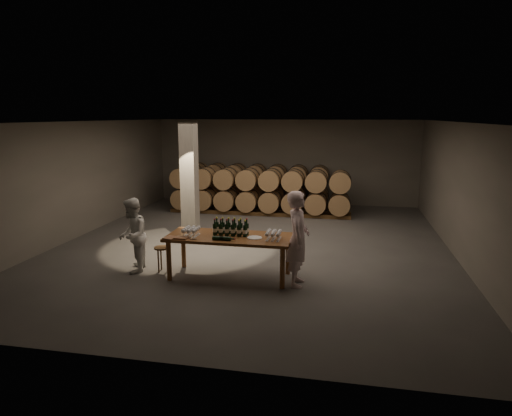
% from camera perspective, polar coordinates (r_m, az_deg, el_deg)
% --- Properties ---
extents(room, '(12.00, 12.00, 12.00)m').
position_cam_1_polar(room, '(12.44, -8.31, 3.26)').
color(room, '#4D4B48').
rests_on(room, ground).
extents(tasting_table, '(2.60, 1.10, 0.90)m').
position_cam_1_polar(tasting_table, '(9.55, -3.34, -4.09)').
color(tasting_table, brown).
rests_on(tasting_table, ground).
extents(barrel_stack_back, '(5.48, 0.95, 1.57)m').
position_cam_1_polar(barrel_stack_back, '(17.11, 0.01, 3.01)').
color(barrel_stack_back, brown).
rests_on(barrel_stack_back, ground).
extents(barrel_stack_front, '(6.26, 0.95, 1.57)m').
position_cam_1_polar(barrel_stack_front, '(15.68, 0.42, 2.22)').
color(barrel_stack_front, brown).
rests_on(barrel_stack_front, ground).
extents(bottle_cluster, '(0.74, 0.24, 0.36)m').
position_cam_1_polar(bottle_cluster, '(9.56, -3.17, -2.65)').
color(bottle_cluster, black).
rests_on(bottle_cluster, tasting_table).
extents(lying_bottles, '(0.48, 0.08, 0.08)m').
position_cam_1_polar(lying_bottles, '(9.19, -4.24, -3.81)').
color(lying_bottles, black).
rests_on(lying_bottles, tasting_table).
extents(glass_cluster_left, '(0.31, 0.42, 0.18)m').
position_cam_1_polar(glass_cluster_left, '(9.58, -8.12, -2.69)').
color(glass_cluster_left, silver).
rests_on(glass_cluster_left, tasting_table).
extents(glass_cluster_right, '(0.30, 0.41, 0.17)m').
position_cam_1_polar(glass_cluster_right, '(9.24, 2.21, -3.16)').
color(glass_cluster_right, silver).
rests_on(glass_cluster_right, tasting_table).
extents(plate, '(0.31, 0.31, 0.02)m').
position_cam_1_polar(plate, '(9.34, -0.18, -3.74)').
color(plate, white).
rests_on(plate, tasting_table).
extents(notebook_near, '(0.28, 0.23, 0.03)m').
position_cam_1_polar(notebook_near, '(9.42, -9.29, -3.70)').
color(notebook_near, brown).
rests_on(notebook_near, tasting_table).
extents(notebook_corner, '(0.27, 0.32, 0.02)m').
position_cam_1_polar(notebook_corner, '(9.49, -10.68, -3.66)').
color(notebook_corner, brown).
rests_on(notebook_corner, tasting_table).
extents(pen, '(0.13, 0.04, 0.01)m').
position_cam_1_polar(pen, '(9.30, -7.83, -3.93)').
color(pen, black).
rests_on(pen, tasting_table).
extents(stool, '(0.33, 0.33, 0.55)m').
position_cam_1_polar(stool, '(10.18, -11.69, -5.34)').
color(stool, brown).
rests_on(stool, ground).
extents(person_man, '(0.49, 0.72, 1.92)m').
position_cam_1_polar(person_man, '(9.10, 5.25, -3.84)').
color(person_man, silver).
rests_on(person_man, ground).
extents(person_woman, '(0.81, 0.93, 1.63)m').
position_cam_1_polar(person_woman, '(10.23, -15.20, -3.32)').
color(person_woman, white).
rests_on(person_woman, ground).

